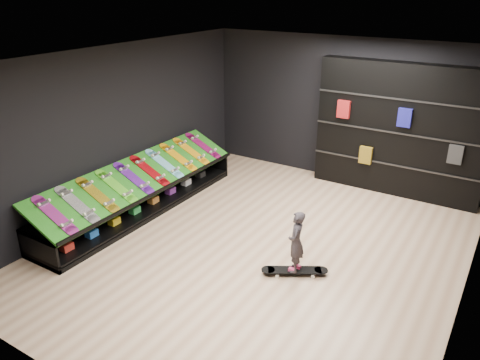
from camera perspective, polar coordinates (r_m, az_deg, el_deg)
The scene contains 21 objects.
floor at distance 7.69m, azimuth 2.40°, elevation -8.14°, with size 6.00×7.00×0.01m, color #D3B18E.
ceiling at distance 6.66m, azimuth 2.84°, elevation 14.53°, with size 6.00×7.00×0.01m, color white.
wall_back at distance 10.10m, azimuth 12.51°, elevation 8.28°, with size 6.00×0.02×3.00m, color black.
wall_front at distance 4.63m, azimuth -19.61°, elevation -10.88°, with size 6.00×0.02×3.00m, color black.
wall_left at distance 8.81m, azimuth -14.73°, elevation 5.93°, with size 0.02×7.00×3.00m, color black.
wall_right at distance 6.27m, azimuth 27.26°, elevation -3.02°, with size 0.02×7.00×3.00m, color black.
display_rack at distance 8.95m, azimuth -11.92°, elevation -2.13°, with size 0.90×4.50×0.50m, color black, non-canonical shape.
turf_ramp at distance 8.73m, azimuth -11.92°, elevation 0.53°, with size 1.00×4.50×0.04m, color #18640F.
back_shelving at distance 9.67m, azimuth 18.87°, elevation 5.71°, with size 3.26×0.38×2.61m, color black.
floor_skateboard at distance 7.05m, azimuth 6.66°, elevation -11.03°, with size 0.98×0.22×0.09m, color black, non-canonical shape.
child at distance 6.88m, azimuth 6.78°, elevation -8.81°, with size 0.21×0.15×0.56m, color black.
display_board_0 at distance 7.60m, azimuth -21.65°, elevation -3.99°, with size 0.98×0.22×0.09m, color #2626BF, non-canonical shape.
display_board_1 at distance 7.82m, azimuth -19.24°, elevation -2.85°, with size 0.98×0.22×0.09m, color black, non-canonical shape.
display_board_2 at distance 8.06m, azimuth -16.97°, elevation -1.76°, with size 0.98×0.22×0.09m, color yellow, non-canonical shape.
display_board_3 at distance 8.31m, azimuth -14.84°, elevation -0.74°, with size 0.98×0.22×0.09m, color green, non-canonical shape.
display_board_4 at distance 8.58m, azimuth -12.83°, elevation 0.22°, with size 0.98×0.22×0.09m, color purple, non-canonical shape.
display_board_5 at distance 8.86m, azimuth -10.95°, elevation 1.12°, with size 0.98×0.22×0.09m, color red, non-canonical shape.
display_board_6 at distance 9.15m, azimuth -9.19°, elevation 1.97°, with size 0.98×0.22×0.09m, color #0CB2E5, non-canonical shape.
display_board_7 at distance 9.45m, azimuth -7.53°, elevation 2.76°, with size 0.98×0.22×0.09m, color yellow, non-canonical shape.
display_board_8 at distance 9.75m, azimuth -5.98°, elevation 3.50°, with size 0.98×0.22×0.09m, color orange, non-canonical shape.
display_board_9 at distance 10.07m, azimuth -4.52°, elevation 4.19°, with size 0.98×0.22×0.09m, color #E5198C, non-canonical shape.
Camera 1 is at (3.20, -5.75, 3.98)m, focal length 35.00 mm.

